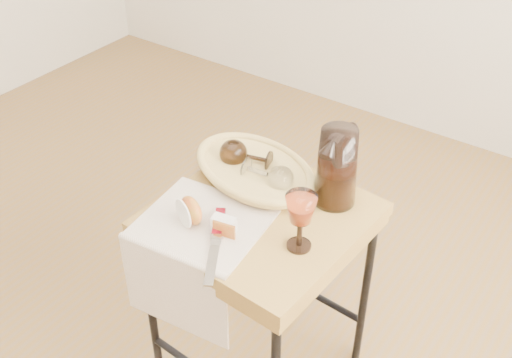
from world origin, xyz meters
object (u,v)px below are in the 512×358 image
Objects in this scene: pitcher at (337,167)px; wine_goblet at (300,222)px; goblet_lying_b at (266,174)px; bread_basket at (254,172)px; tea_towel at (202,223)px; apple_half at (191,210)px; side_table at (260,298)px; goblet_lying_a at (248,157)px; table_knife at (215,241)px.

wine_goblet is (0.02, -0.21, -0.03)m from pitcher.
pitcher is (0.18, 0.06, 0.06)m from goblet_lying_b.
bread_basket is 2.96× the size of goblet_lying_b.
apple_half is (-0.02, -0.01, 0.04)m from tea_towel.
bread_basket is 0.30m from wine_goblet.
apple_half reaches higher than bread_basket.
goblet_lying_b is (0.05, -0.02, 0.03)m from bread_basket.
side_table is at bearing 45.26° from tea_towel.
goblet_lying_a is 0.50× the size of pitcher.
wine_goblet is at bearing -42.29° from goblet_lying_b.
pitcher is (0.23, 0.04, 0.09)m from bread_basket.
pitcher is 3.15× the size of apple_half.
wine_goblet is (0.24, 0.07, 0.07)m from tea_towel.
bread_basket is at bearing 107.55° from apple_half.
side_table is at bearing 142.96° from table_knife.
tea_towel is 1.96× the size of wine_goblet.
side_table is 0.35m from tea_towel.
goblet_lying_a is 0.83× the size of wine_goblet.
table_knife is (0.10, -0.03, -0.03)m from apple_half.
table_knife is at bearing 97.07° from goblet_lying_a.
side_table is 5.43× the size of goblet_lying_b.
goblet_lying_a reaches higher than bread_basket.
table_knife is (0.03, -0.26, -0.03)m from goblet_lying_b.
goblet_lying_a is 0.50× the size of table_knife.
pitcher is at bearing 171.58° from goblet_lying_a.
goblet_lying_b is 0.76× the size of wine_goblet.
table_knife is at bearing -109.01° from pitcher.
goblet_lying_b is 0.45× the size of table_knife.
wine_goblet is 0.21m from table_knife.
goblet_lying_a is at bearing -169.14° from pitcher.
apple_half is (-0.26, -0.08, -0.03)m from wine_goblet.
side_table is 2.47× the size of table_knife.
goblet_lying_a is at bearing 150.74° from goblet_lying_b.
apple_half is at bearing -130.88° from side_table.
pitcher reaches higher than goblet_lying_a.
apple_half is at bearing -152.49° from tea_towel.
wine_goblet is 0.60× the size of table_knife.
goblet_lying_b is 0.20m from pitcher.
tea_towel is 0.22m from goblet_lying_b.
tea_towel is 0.26m from wine_goblet.
table_knife is (0.08, -0.28, -0.01)m from bread_basket.
tea_towel is 2.36× the size of goblet_lying_a.
wine_goblet is (0.25, -0.17, 0.06)m from bread_basket.
bread_basket is (-0.10, 0.11, 0.34)m from side_table.
pitcher is at bearing 23.47° from bread_basket.
wine_goblet is 1.91× the size of apple_half.
side_table is 7.82× the size of apple_half.
table_knife is (0.08, -0.05, 0.01)m from tea_towel.
goblet_lying_b is (0.05, 0.21, 0.04)m from tea_towel.
pitcher is (0.26, 0.02, 0.06)m from goblet_lying_a.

